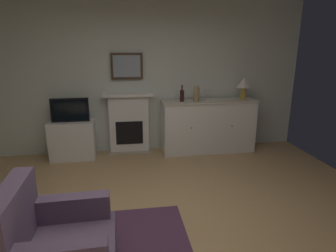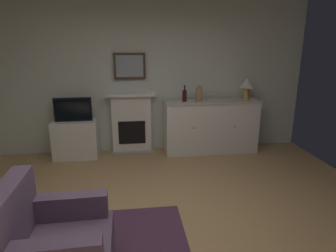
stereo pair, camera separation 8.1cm
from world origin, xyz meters
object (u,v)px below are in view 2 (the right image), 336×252
at_px(tv_cabinet, 76,139).
at_px(wine_glass_left, 208,94).
at_px(fireplace_unit, 132,123).
at_px(wine_bottle, 185,95).
at_px(armchair, 52,246).
at_px(framed_picture, 130,66).
at_px(sideboard_cabinet, 211,126).
at_px(tv_set, 73,110).
at_px(table_lamp, 247,84).
at_px(vase_decorative, 199,94).
at_px(wine_glass_center, 213,94).

bearing_deg(tv_cabinet, wine_glass_left, -0.40).
distance_m(fireplace_unit, wine_bottle, 1.09).
distance_m(wine_bottle, armchair, 3.34).
relative_size(framed_picture, sideboard_cabinet, 0.32).
bearing_deg(tv_set, framed_picture, 13.31).
xyz_separation_m(table_lamp, tv_cabinet, (-3.05, 0.01, -0.90)).
xyz_separation_m(sideboard_cabinet, wine_glass_left, (-0.08, -0.00, 0.60)).
xyz_separation_m(wine_glass_left, vase_decorative, (-0.17, -0.05, 0.02)).
bearing_deg(wine_glass_left, wine_bottle, -177.68).
relative_size(framed_picture, vase_decorative, 1.96).
distance_m(sideboard_cabinet, tv_set, 2.44).
height_order(framed_picture, wine_bottle, framed_picture).
distance_m(sideboard_cabinet, vase_decorative, 0.67).
distance_m(table_lamp, wine_glass_left, 0.74).
height_order(vase_decorative, armchair, vase_decorative).
xyz_separation_m(sideboard_cabinet, vase_decorative, (-0.25, -0.05, 0.62)).
relative_size(wine_bottle, armchair, 0.32).
bearing_deg(tv_set, wine_glass_left, 0.17).
xyz_separation_m(framed_picture, sideboard_cabinet, (1.44, -0.22, -1.08)).
height_order(sideboard_cabinet, vase_decorative, vase_decorative).
relative_size(tv_cabinet, tv_set, 1.21).
xyz_separation_m(fireplace_unit, tv_set, (-0.98, -0.19, 0.32)).
distance_m(sideboard_cabinet, wine_bottle, 0.77).
bearing_deg(wine_glass_left, table_lamp, 0.11).
xyz_separation_m(table_lamp, armchair, (-2.73, -2.87, -0.85)).
height_order(wine_glass_center, vase_decorative, vase_decorative).
bearing_deg(wine_glass_center, framed_picture, 171.93).
distance_m(framed_picture, wine_glass_left, 1.45).
distance_m(fireplace_unit, framed_picture, 1.01).
xyz_separation_m(wine_bottle, wine_glass_left, (0.42, 0.02, 0.01)).
relative_size(framed_picture, armchair, 0.60).
height_order(framed_picture, sideboard_cabinet, framed_picture).
bearing_deg(armchair, framed_picture, 78.03).
bearing_deg(armchair, tv_set, 96.36).
bearing_deg(tv_set, sideboard_cabinet, 0.19).
bearing_deg(table_lamp, vase_decorative, -176.78).
relative_size(wine_glass_center, vase_decorative, 0.59).
bearing_deg(sideboard_cabinet, wine_glass_left, -179.02).
xyz_separation_m(sideboard_cabinet, tv_cabinet, (-2.41, 0.02, -0.15)).
bearing_deg(tv_set, fireplace_unit, 10.77).
height_order(sideboard_cabinet, armchair, sideboard_cabinet).
bearing_deg(table_lamp, tv_cabinet, 179.72).
distance_m(wine_glass_left, vase_decorative, 0.18).
xyz_separation_m(vase_decorative, tv_cabinet, (-2.16, 0.06, -0.76)).
height_order(wine_glass_center, tv_cabinet, wine_glass_center).
xyz_separation_m(wine_glass_center, tv_cabinet, (-2.44, 0.00, -0.75)).
height_order(fireplace_unit, wine_bottle, wine_bottle).
bearing_deg(vase_decorative, wine_glass_left, 16.15).
xyz_separation_m(fireplace_unit, armchair, (-0.66, -3.05, -0.17)).
bearing_deg(tv_cabinet, sideboard_cabinet, -0.36).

